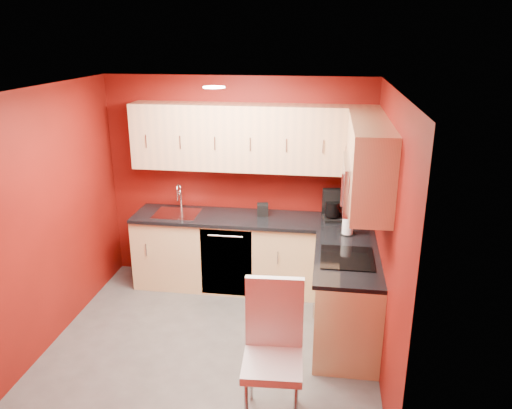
% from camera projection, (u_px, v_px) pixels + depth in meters
% --- Properties ---
extents(floor, '(3.20, 3.20, 0.00)m').
position_uv_depth(floor, '(214.00, 341.00, 5.05)').
color(floor, '#55524F').
rests_on(floor, ground).
extents(ceiling, '(3.20, 3.20, 0.00)m').
position_uv_depth(ceiling, '(206.00, 89.00, 4.24)').
color(ceiling, white).
rests_on(ceiling, wall_back).
extents(wall_back, '(3.20, 0.00, 3.20)m').
position_uv_depth(wall_back, '(239.00, 181.00, 6.05)').
color(wall_back, maroon).
rests_on(wall_back, floor).
extents(wall_front, '(3.20, 0.00, 3.20)m').
position_uv_depth(wall_front, '(158.00, 309.00, 3.24)').
color(wall_front, maroon).
rests_on(wall_front, floor).
extents(wall_left, '(0.00, 3.00, 3.00)m').
position_uv_depth(wall_left, '(50.00, 217.00, 4.86)').
color(wall_left, maroon).
rests_on(wall_left, floor).
extents(wall_right, '(0.00, 3.00, 3.00)m').
position_uv_depth(wall_right, '(386.00, 235.00, 4.42)').
color(wall_right, maroon).
rests_on(wall_right, floor).
extents(base_cabinets_back, '(2.80, 0.60, 0.87)m').
position_uv_depth(base_cabinets_back, '(251.00, 254.00, 6.00)').
color(base_cabinets_back, '#D9BF7C').
rests_on(base_cabinets_back, floor).
extents(base_cabinets_right, '(0.60, 1.30, 0.87)m').
position_uv_depth(base_cabinets_right, '(346.00, 300.00, 4.96)').
color(base_cabinets_right, '#D9BF7C').
rests_on(base_cabinets_right, floor).
extents(countertop_back, '(2.80, 0.63, 0.04)m').
position_uv_depth(countertop_back, '(251.00, 219.00, 5.84)').
color(countertop_back, black).
rests_on(countertop_back, base_cabinets_back).
extents(countertop_right, '(0.63, 1.27, 0.04)m').
position_uv_depth(countertop_right, '(347.00, 259.00, 4.80)').
color(countertop_right, black).
rests_on(countertop_right, base_cabinets_right).
extents(upper_cabinets_back, '(2.80, 0.35, 0.75)m').
position_uv_depth(upper_cabinets_back, '(253.00, 138.00, 5.67)').
color(upper_cabinets_back, tan).
rests_on(upper_cabinets_back, wall_back).
extents(upper_cabinets_right, '(0.35, 1.55, 0.75)m').
position_uv_depth(upper_cabinets_right, '(368.00, 153.00, 4.65)').
color(upper_cabinets_right, tan).
rests_on(upper_cabinets_right, wall_right).
extents(microwave, '(0.42, 0.76, 0.42)m').
position_uv_depth(microwave, '(365.00, 184.00, 4.51)').
color(microwave, silver).
rests_on(microwave, upper_cabinets_right).
extents(cooktop, '(0.50, 0.55, 0.01)m').
position_uv_depth(cooktop, '(347.00, 258.00, 4.76)').
color(cooktop, black).
rests_on(cooktop, countertop_right).
extents(sink, '(0.52, 0.42, 0.35)m').
position_uv_depth(sink, '(177.00, 210.00, 5.96)').
color(sink, silver).
rests_on(sink, countertop_back).
extents(dishwasher_front, '(0.60, 0.02, 0.82)m').
position_uv_depth(dishwasher_front, '(226.00, 263.00, 5.76)').
color(dishwasher_front, black).
rests_on(dishwasher_front, base_cabinets_back).
extents(downlight, '(0.20, 0.20, 0.01)m').
position_uv_depth(downlight, '(214.00, 87.00, 4.52)').
color(downlight, white).
rests_on(downlight, ceiling).
extents(coffee_maker, '(0.25, 0.31, 0.34)m').
position_uv_depth(coffee_maker, '(333.00, 206.00, 5.71)').
color(coffee_maker, black).
rests_on(coffee_maker, countertop_back).
extents(napkin_holder, '(0.15, 0.15, 0.14)m').
position_uv_depth(napkin_holder, '(263.00, 210.00, 5.87)').
color(napkin_holder, black).
rests_on(napkin_holder, countertop_back).
extents(paper_towel, '(0.20, 0.20, 0.27)m').
position_uv_depth(paper_towel, '(348.00, 222.00, 5.30)').
color(paper_towel, white).
rests_on(paper_towel, countertop_right).
extents(dining_chair, '(0.49, 0.51, 1.15)m').
position_uv_depth(dining_chair, '(273.00, 357.00, 3.86)').
color(dining_chair, silver).
rests_on(dining_chair, floor).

